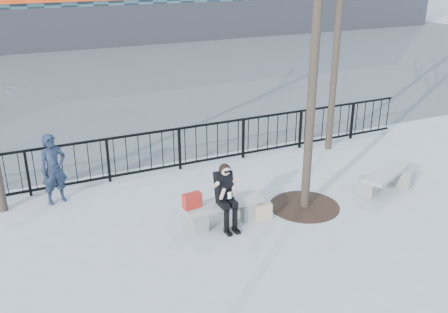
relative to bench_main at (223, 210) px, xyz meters
name	(u,v)px	position (x,y,z in m)	size (l,w,h in m)	color
ground	(223,223)	(0.00, 0.00, -0.30)	(120.00, 120.00, 0.00)	#959691
street_surface	(84,76)	(0.00, 15.00, -0.30)	(60.00, 23.00, 0.01)	#474747
railing	(172,150)	(0.00, 3.00, 0.25)	(14.00, 0.06, 1.10)	black
tree_grate	(304,206)	(1.90, -0.10, -0.29)	(1.50, 1.50, 0.02)	black
bench_main	(223,210)	(0.00, 0.00, 0.00)	(1.65, 0.46, 0.49)	slate
bench_second	(387,178)	(4.07, -0.19, 0.00)	(1.64, 0.46, 0.49)	slate
seated_woman	(226,197)	(0.00, -0.16, 0.37)	(0.50, 0.64, 1.34)	black
handbag	(192,201)	(-0.65, 0.02, 0.34)	(0.36, 0.17, 0.30)	#A21E14
shopping_bag	(263,212)	(0.82, -0.20, -0.13)	(0.36, 0.13, 0.34)	beige
standing_man	(54,169)	(-2.89, 2.42, 0.49)	(0.57, 0.38, 1.57)	black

